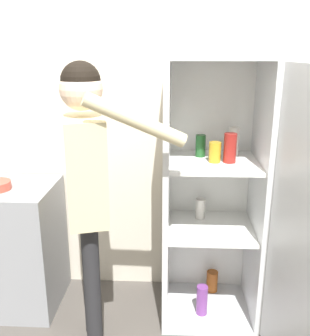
% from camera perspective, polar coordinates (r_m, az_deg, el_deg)
% --- Properties ---
extents(wall_back, '(7.00, 0.06, 2.55)m').
position_cam_1_polar(wall_back, '(2.81, -0.13, 6.44)').
color(wall_back, beige).
rests_on(wall_back, ground_plane).
extents(refrigerator, '(0.77, 1.21, 1.76)m').
position_cam_1_polar(refrigerator, '(2.53, 10.56, -4.55)').
color(refrigerator, silver).
rests_on(refrigerator, ground_plane).
extents(person, '(0.73, 0.49, 1.73)m').
position_cam_1_polar(person, '(2.24, -9.83, -0.31)').
color(person, '#262628').
rests_on(person, ground_plane).
extents(counter, '(0.69, 0.56, 0.90)m').
position_cam_1_polar(counter, '(3.02, -20.47, -10.58)').
color(counter, gray).
rests_on(counter, ground_plane).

